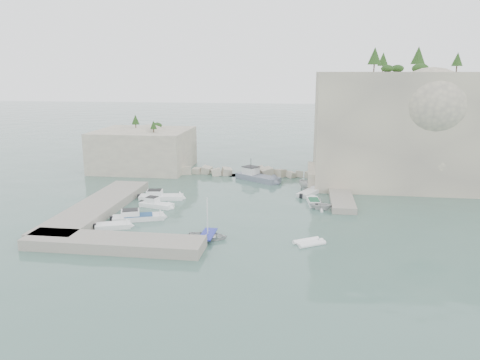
# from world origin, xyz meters

# --- Properties ---
(ground) EXTENTS (400.00, 400.00, 0.00)m
(ground) POSITION_xyz_m (0.00, 0.00, 0.00)
(ground) COLOR #45685D
(ground) RESTS_ON ground
(cliff_east) EXTENTS (26.00, 22.00, 17.00)m
(cliff_east) POSITION_xyz_m (23.00, 23.00, 8.50)
(cliff_east) COLOR beige
(cliff_east) RESTS_ON ground
(cliff_terrace) EXTENTS (8.00, 10.00, 2.50)m
(cliff_terrace) POSITION_xyz_m (13.00, 18.00, 1.25)
(cliff_terrace) COLOR beige
(cliff_terrace) RESTS_ON ground
(outcrop_west) EXTENTS (16.00, 14.00, 7.00)m
(outcrop_west) POSITION_xyz_m (-20.00, 25.00, 3.50)
(outcrop_west) COLOR beige
(outcrop_west) RESTS_ON ground
(quay_west) EXTENTS (5.00, 24.00, 1.10)m
(quay_west) POSITION_xyz_m (-17.00, -1.00, 0.55)
(quay_west) COLOR #9E9689
(quay_west) RESTS_ON ground
(quay_south) EXTENTS (18.00, 4.00, 1.10)m
(quay_south) POSITION_xyz_m (-10.00, -12.50, 0.55)
(quay_south) COLOR #9E9689
(quay_south) RESTS_ON ground
(ledge_east) EXTENTS (3.00, 16.00, 0.80)m
(ledge_east) POSITION_xyz_m (13.50, 10.00, 0.40)
(ledge_east) COLOR #9E9689
(ledge_east) RESTS_ON ground
(breakwater) EXTENTS (28.00, 3.00, 1.40)m
(breakwater) POSITION_xyz_m (-1.00, 22.00, 0.70)
(breakwater) COLOR beige
(breakwater) RESTS_ON ground
(motorboat_e) EXTENTS (4.53, 3.07, 0.70)m
(motorboat_e) POSITION_xyz_m (-12.57, -6.68, 0.00)
(motorboat_e) COLOR white
(motorboat_e) RESTS_ON ground
(motorboat_a) EXTENTS (6.71, 2.88, 1.40)m
(motorboat_a) POSITION_xyz_m (-10.90, 5.84, 0.00)
(motorboat_a) COLOR white
(motorboat_a) RESTS_ON ground
(motorboat_b) EXTENTS (5.06, 2.78, 1.40)m
(motorboat_b) POSITION_xyz_m (-10.32, 2.01, 0.00)
(motorboat_b) COLOR white
(motorboat_b) RESTS_ON ground
(motorboat_d) EXTENTS (6.81, 4.16, 1.40)m
(motorboat_d) POSITION_xyz_m (-10.80, -3.40, 0.00)
(motorboat_d) COLOR white
(motorboat_d) RESTS_ON ground
(rowboat) EXTENTS (4.20, 3.02, 0.87)m
(rowboat) POSITION_xyz_m (-1.37, -8.53, 0.00)
(rowboat) COLOR silver
(rowboat) RESTS_ON ground
(inflatable_dinghy) EXTENTS (3.60, 3.07, 0.44)m
(inflatable_dinghy) POSITION_xyz_m (9.16, -8.64, 0.00)
(inflatable_dinghy) COLOR white
(inflatable_dinghy) RESTS_ON ground
(tender_east_a) EXTENTS (3.33, 2.97, 1.60)m
(tender_east_a) POSITION_xyz_m (10.73, 3.90, 0.00)
(tender_east_a) COLOR silver
(tender_east_a) RESTS_ON ground
(tender_east_b) EXTENTS (2.06, 4.53, 0.70)m
(tender_east_b) POSITION_xyz_m (9.81, 6.37, 0.00)
(tender_east_b) COLOR white
(tender_east_b) RESTS_ON ground
(tender_east_c) EXTENTS (3.78, 5.33, 0.70)m
(tender_east_c) POSITION_xyz_m (9.18, 11.03, 0.00)
(tender_east_c) COLOR silver
(tender_east_c) RESTS_ON ground
(tender_east_d) EXTENTS (4.68, 1.95, 1.78)m
(tender_east_d) POSITION_xyz_m (9.97, 14.08, 0.00)
(tender_east_d) COLOR silver
(tender_east_d) RESTS_ON ground
(work_boat) EXTENTS (8.27, 6.78, 2.20)m
(work_boat) POSITION_xyz_m (1.09, 18.84, 0.00)
(work_boat) COLOR slate
(work_boat) RESTS_ON ground
(rowboat_mast) EXTENTS (0.10, 0.10, 4.20)m
(rowboat_mast) POSITION_xyz_m (-1.37, -8.53, 2.53)
(rowboat_mast) COLOR white
(rowboat_mast) RESTS_ON rowboat
(vegetation) EXTENTS (53.48, 13.88, 13.40)m
(vegetation) POSITION_xyz_m (17.83, 24.40, 17.93)
(vegetation) COLOR #1E4219
(vegetation) RESTS_ON ground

